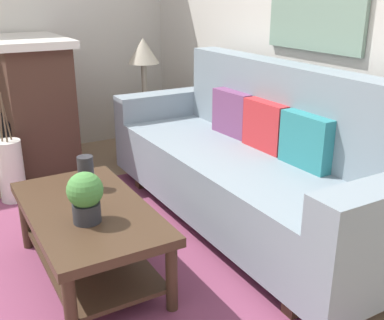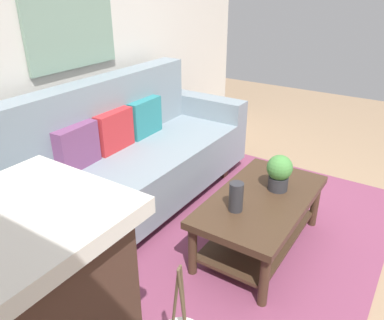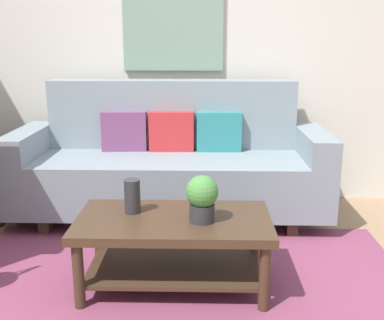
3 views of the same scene
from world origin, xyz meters
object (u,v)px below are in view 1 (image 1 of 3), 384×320
(floor_vase, at_px, (11,172))
(fireplace, at_px, (34,106))
(couch, at_px, (250,164))
(table_lamp, at_px, (143,54))
(throw_pillow_plum, at_px, (233,113))
(tabletop_vase, at_px, (86,173))
(potted_plant_tabletop, at_px, (85,196))
(coffee_table, at_px, (89,226))
(side_table, at_px, (146,131))
(throw_pillow_crimson, at_px, (267,126))
(throw_pillow_teal, at_px, (307,141))

(floor_vase, bearing_deg, fireplace, 150.24)
(couch, xyz_separation_m, table_lamp, (-1.51, -0.07, 0.56))
(table_lamp, bearing_deg, throw_pillow_plum, 9.87)
(throw_pillow_plum, height_order, tabletop_vase, throw_pillow_plum)
(tabletop_vase, distance_m, floor_vase, 1.09)
(potted_plant_tabletop, distance_m, floor_vase, 1.47)
(tabletop_vase, relative_size, table_lamp, 0.35)
(coffee_table, xyz_separation_m, side_table, (-1.61, 1.07, -0.03))
(throw_pillow_plum, xyz_separation_m, floor_vase, (-0.78, -1.46, -0.44))
(couch, height_order, table_lamp, table_lamp)
(coffee_table, bearing_deg, fireplace, 175.79)
(fireplace, bearing_deg, potted_plant_tabletop, -5.26)
(throw_pillow_crimson, height_order, floor_vase, throw_pillow_crimson)
(throw_pillow_crimson, relative_size, side_table, 0.64)
(throw_pillow_teal, distance_m, coffee_table, 1.35)
(throw_pillow_crimson, distance_m, table_lamp, 1.56)
(couch, distance_m, throw_pillow_teal, 0.47)
(fireplace, relative_size, floor_vase, 2.41)
(couch, relative_size, table_lamp, 4.26)
(throw_pillow_crimson, bearing_deg, fireplace, -147.08)
(side_table, bearing_deg, floor_vase, -74.76)
(potted_plant_tabletop, bearing_deg, side_table, 147.64)
(throw_pillow_crimson, bearing_deg, throw_pillow_plum, 180.00)
(coffee_table, distance_m, fireplace, 1.87)
(floor_vase, bearing_deg, throw_pillow_teal, 43.29)
(couch, xyz_separation_m, potted_plant_tabletop, (0.25, -1.19, 0.14))
(potted_plant_tabletop, bearing_deg, floor_vase, -174.09)
(throw_pillow_crimson, bearing_deg, potted_plant_tabletop, -79.08)
(side_table, relative_size, fireplace, 0.48)
(coffee_table, bearing_deg, side_table, 146.32)
(couch, bearing_deg, table_lamp, -177.28)
(coffee_table, bearing_deg, table_lamp, 146.32)
(side_table, bearing_deg, tabletop_vase, -36.01)
(throw_pillow_crimson, relative_size, floor_vase, 0.75)
(table_lamp, relative_size, fireplace, 0.49)
(table_lamp, bearing_deg, coffee_table, -33.68)
(potted_plant_tabletop, relative_size, table_lamp, 0.46)
(throw_pillow_teal, height_order, table_lamp, table_lamp)
(throw_pillow_crimson, xyz_separation_m, table_lamp, (-1.51, -0.20, 0.31))
(throw_pillow_teal, height_order, floor_vase, throw_pillow_teal)
(floor_vase, bearing_deg, throw_pillow_crimson, 51.39)
(throw_pillow_crimson, xyz_separation_m, coffee_table, (0.09, -1.27, -0.37))
(fireplace, bearing_deg, couch, 29.96)
(side_table, bearing_deg, throw_pillow_plum, 9.87)
(tabletop_vase, bearing_deg, throw_pillow_teal, 65.81)
(throw_pillow_teal, xyz_separation_m, tabletop_vase, (-0.53, -1.19, -0.15))
(tabletop_vase, bearing_deg, potted_plant_tabletop, -17.62)
(throw_pillow_teal, height_order, side_table, throw_pillow_teal)
(tabletop_vase, xyz_separation_m, side_table, (-1.36, 0.99, -0.25))
(tabletop_vase, bearing_deg, throw_pillow_crimson, 82.87)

